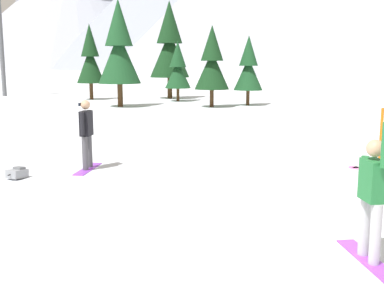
% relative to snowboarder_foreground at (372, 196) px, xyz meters
% --- Properties ---
extents(ground_plane, '(800.00, 800.00, 0.00)m').
position_rel_snowboarder_foreground_xyz_m(ground_plane, '(-2.46, 1.08, -0.95)').
color(ground_plane, silver).
extents(snowboarder_foreground, '(0.62, 1.51, 2.00)m').
position_rel_snowboarder_foreground_xyz_m(snowboarder_foreground, '(0.00, 0.00, 0.00)').
color(snowboarder_foreground, '#993FD8').
rests_on(snowboarder_foreground, ground_plane).
extents(snowboarder_midground, '(0.31, 1.47, 1.81)m').
position_rel_snowboarder_foreground_xyz_m(snowboarder_midground, '(-5.88, 5.09, 0.02)').
color(snowboarder_midground, '#993FD8').
rests_on(snowboarder_midground, ground_plane).
extents(backpack_grey, '(0.44, 0.55, 0.28)m').
position_rel_snowboarder_foreground_xyz_m(backpack_grey, '(-7.23, 3.94, -0.82)').
color(backpack_grey, gray).
rests_on(backpack_grey, ground_plane).
extents(trail_marker_pole, '(0.06, 0.06, 1.78)m').
position_rel_snowboarder_foreground_xyz_m(trail_marker_pole, '(1.18, 4.17, -0.06)').
color(trail_marker_pole, orange).
rests_on(trail_marker_pole, ground_plane).
extents(pine_tree_twin, '(2.18, 2.18, 5.06)m').
position_rel_snowboarder_foreground_xyz_m(pine_tree_twin, '(-4.14, 23.18, 1.81)').
color(pine_tree_twin, '#472D19').
rests_on(pine_tree_twin, ground_plane).
extents(pine_tree_broad, '(3.06, 3.06, 7.45)m').
position_rel_snowboarder_foreground_xyz_m(pine_tree_broad, '(-8.00, 30.10, 3.12)').
color(pine_tree_broad, '#472D19').
rests_on(pine_tree_broad, ground_plane).
extents(pine_tree_tall, '(2.08, 2.08, 5.66)m').
position_rel_snowboarder_foreground_xyz_m(pine_tree_tall, '(-13.76, 28.30, 2.14)').
color(pine_tree_tall, '#472D19').
rests_on(pine_tree_tall, ground_plane).
extents(pine_tree_young, '(2.66, 2.66, 6.66)m').
position_rel_snowboarder_foreground_xyz_m(pine_tree_young, '(-9.92, 22.67, 2.69)').
color(pine_tree_young, '#472D19').
rests_on(pine_tree_young, ground_plane).
extents(pine_tree_leaning, '(1.88, 1.88, 4.51)m').
position_rel_snowboarder_foreground_xyz_m(pine_tree_leaning, '(-1.89, 24.70, 1.51)').
color(pine_tree_leaning, '#472D19').
rests_on(pine_tree_leaning, ground_plane).
extents(pine_tree_short, '(1.86, 1.86, 4.31)m').
position_rel_snowboarder_foreground_xyz_m(pine_tree_short, '(-6.95, 27.43, 1.40)').
color(pine_tree_short, '#472D19').
rests_on(pine_tree_short, ground_plane).
extents(ski_lift_tower, '(3.54, 0.36, 9.62)m').
position_rel_snowboarder_foreground_xyz_m(ski_lift_tower, '(-22.28, 31.06, 4.62)').
color(ski_lift_tower, '#595B60').
rests_on(ski_lift_tower, ground_plane).
extents(peak_central_summit, '(136.61, 136.61, 59.33)m').
position_rel_snowboarder_foreground_xyz_m(peak_central_summit, '(-96.69, 245.58, 30.05)').
color(peak_central_summit, '#9EA3B2').
rests_on(peak_central_summit, ground_plane).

